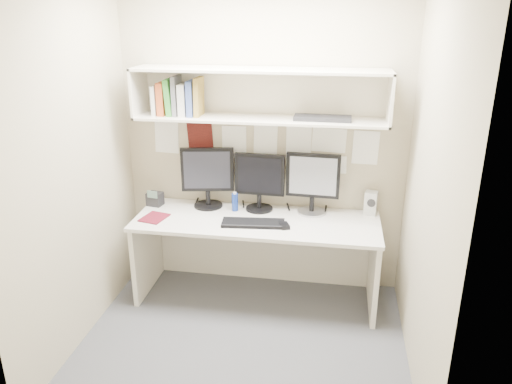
% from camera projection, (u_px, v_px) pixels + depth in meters
% --- Properties ---
extents(floor, '(2.40, 2.00, 0.01)m').
position_uv_depth(floor, '(243.00, 342.00, 3.74)').
color(floor, '#45454A').
rests_on(floor, ground).
extents(wall_back, '(2.40, 0.02, 2.60)m').
position_uv_depth(wall_back, '(263.00, 141.00, 4.21)').
color(wall_back, tan).
rests_on(wall_back, ground).
extents(wall_front, '(2.40, 0.02, 2.60)m').
position_uv_depth(wall_front, '(201.00, 245.00, 2.36)').
color(wall_front, tan).
rests_on(wall_front, ground).
extents(wall_left, '(0.02, 2.00, 2.60)m').
position_uv_depth(wall_left, '(72.00, 169.00, 3.47)').
color(wall_left, tan).
rests_on(wall_left, ground).
extents(wall_right, '(0.02, 2.00, 2.60)m').
position_uv_depth(wall_right, '(430.00, 188.00, 3.10)').
color(wall_right, tan).
rests_on(wall_right, ground).
extents(desk, '(2.00, 0.70, 0.73)m').
position_uv_depth(desk, '(257.00, 259.00, 4.21)').
color(desk, beige).
rests_on(desk, floor).
extents(overhead_hutch, '(2.00, 0.38, 0.40)m').
position_uv_depth(overhead_hutch, '(261.00, 94.00, 3.94)').
color(overhead_hutch, beige).
rests_on(overhead_hutch, wall_back).
extents(pinned_papers, '(1.92, 0.01, 0.48)m').
position_uv_depth(pinned_papers, '(263.00, 147.00, 4.22)').
color(pinned_papers, white).
rests_on(pinned_papers, wall_back).
extents(monitor_left, '(0.45, 0.25, 0.52)m').
position_uv_depth(monitor_left, '(208.00, 175.00, 4.26)').
color(monitor_left, black).
rests_on(monitor_left, desk).
extents(monitor_center, '(0.42, 0.23, 0.49)m').
position_uv_depth(monitor_center, '(259.00, 180.00, 4.20)').
color(monitor_center, black).
rests_on(monitor_center, desk).
extents(monitor_right, '(0.44, 0.24, 0.51)m').
position_uv_depth(monitor_right, '(313.00, 181.00, 4.13)').
color(monitor_right, '#A5A5AA').
rests_on(monitor_right, desk).
extents(keyboard, '(0.51, 0.22, 0.02)m').
position_uv_depth(keyboard, '(253.00, 223.00, 3.98)').
color(keyboard, black).
rests_on(keyboard, desk).
extents(mouse, '(0.10, 0.12, 0.03)m').
position_uv_depth(mouse, '(284.00, 226.00, 3.92)').
color(mouse, black).
rests_on(mouse, desk).
extents(speaker, '(0.12, 0.12, 0.20)m').
position_uv_depth(speaker, '(371.00, 203.00, 4.15)').
color(speaker, '#B2B3AE').
rests_on(speaker, desk).
extents(blue_bottle, '(0.05, 0.05, 0.17)m').
position_uv_depth(blue_bottle, '(235.00, 202.00, 4.23)').
color(blue_bottle, navy).
rests_on(blue_bottle, desk).
extents(maroon_notebook, '(0.23, 0.26, 0.01)m').
position_uv_depth(maroon_notebook, '(154.00, 218.00, 4.10)').
color(maroon_notebook, '#5B0F1C').
rests_on(maroon_notebook, desk).
extents(desk_phone, '(0.14, 0.13, 0.15)m').
position_uv_depth(desk_phone, '(155.00, 199.00, 4.36)').
color(desk_phone, black).
rests_on(desk_phone, desk).
extents(book_stack, '(0.39, 0.19, 0.31)m').
position_uv_depth(book_stack, '(178.00, 98.00, 4.00)').
color(book_stack, beige).
rests_on(book_stack, overhead_hutch).
extents(hutch_tray, '(0.44, 0.17, 0.03)m').
position_uv_depth(hutch_tray, '(323.00, 118.00, 3.85)').
color(hutch_tray, black).
rests_on(hutch_tray, overhead_hutch).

